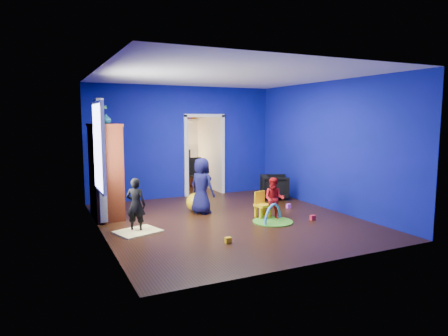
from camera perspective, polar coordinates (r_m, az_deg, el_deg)
name	(u,v)px	position (r m, az deg, el deg)	size (l,w,h in m)	color
floor	(229,220)	(8.23, 0.73, -7.44)	(5.00, 5.50, 0.01)	black
ceiling	(229,76)	(8.01, 0.77, 13.07)	(5.00, 5.50, 0.01)	white
wall_back	(183,142)	(10.53, -5.86, 3.72)	(5.00, 0.02, 2.90)	navy
wall_front	(316,164)	(5.66, 13.07, 0.63)	(5.00, 0.02, 2.90)	navy
wall_left	(100,154)	(7.25, -17.30, 1.89)	(0.02, 5.50, 2.90)	navy
wall_right	(328,146)	(9.36, 14.65, 3.10)	(0.02, 5.50, 2.90)	navy
alcove	(193,147)	(11.56, -4.49, 3.05)	(1.00, 1.75, 2.50)	silver
armchair	(275,187)	(10.40, 7.23, -2.68)	(0.66, 0.68, 0.62)	black
child_black	(136,205)	(7.51, -12.49, -5.14)	(0.36, 0.24, 0.99)	black
child_navy	(202,186)	(8.69, -3.21, -2.56)	(0.60, 0.39, 1.22)	#0F1639
toddler_red	(274,199)	(8.24, 7.17, -4.39)	(0.42, 0.33, 0.87)	red
vase	(106,119)	(8.31, -16.49, 6.77)	(0.19, 0.19, 0.20)	#0B525F
potted_plant	(102,114)	(8.83, -17.05, 7.40)	(0.23, 0.23, 0.40)	green
tv_armoire	(106,171)	(8.68, -16.55, -0.39)	(0.58, 1.14, 1.96)	#3B1209
crt_tv	(108,169)	(8.68, -16.30, -0.11)	(0.46, 0.70, 0.54)	silver
yellow_blanket	(138,232)	(7.53, -12.22, -8.88)	(0.75, 0.60, 0.03)	#F2E07A
hopper_ball	(196,202)	(8.97, -4.09, -4.87)	(0.42, 0.42, 0.42)	yellow
kid_chair	(263,206)	(8.37, 5.54, -5.48)	(0.28, 0.28, 0.50)	yellow
play_mat	(273,222)	(8.13, 6.98, -7.61)	(0.80, 0.80, 0.02)	green
toy_arch	(273,221)	(8.13, 6.98, -7.55)	(0.72, 0.72, 0.05)	#3F8CD8
window_left	(98,147)	(7.59, -17.59, 2.86)	(0.03, 0.95, 1.55)	white
curtain	(100,160)	(8.18, -17.24, 1.04)	(0.14, 0.42, 2.40)	slate
doorway	(204,156)	(10.77, -2.82, 1.69)	(1.16, 0.10, 2.10)	white
study_desk	(186,174)	(12.25, -5.51, -0.85)	(0.88, 0.44, 0.75)	#3D140A
desk_monitor	(184,155)	(12.30, -5.73, 1.87)	(0.40, 0.05, 0.32)	black
desk_lamp	(176,156)	(12.15, -6.88, 1.70)	(0.14, 0.14, 0.14)	#FFD88C
folding_chair	(197,175)	(11.35, -3.86, -1.04)	(0.40, 0.40, 0.92)	black
book_shelf	(184,120)	(12.23, -5.77, 6.87)	(0.88, 0.24, 0.04)	white
toy_0	(313,218)	(8.42, 12.55, -6.94)	(0.10, 0.08, 0.10)	red
toy_1	(273,198)	(10.20, 7.04, -4.31)	(0.11, 0.11, 0.11)	blue
toy_2	(228,240)	(6.76, 0.59, -10.28)	(0.10, 0.08, 0.10)	yellow
toy_3	(289,206)	(9.40, 9.21, -5.38)	(0.10, 0.08, 0.10)	#D450D7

